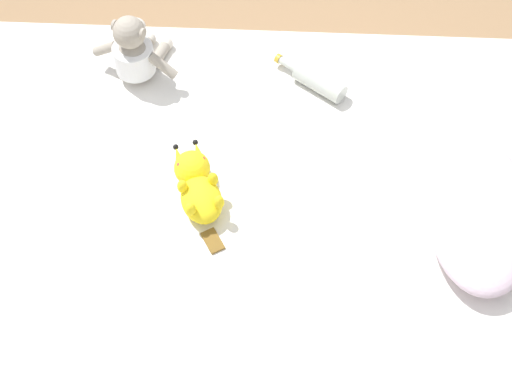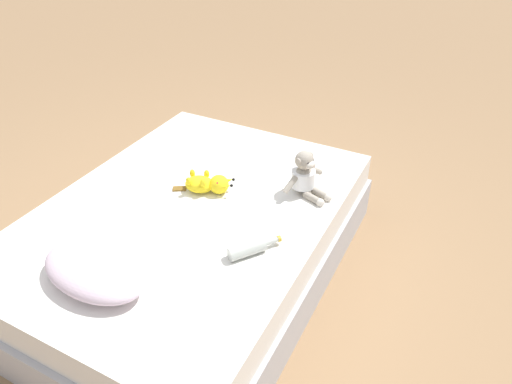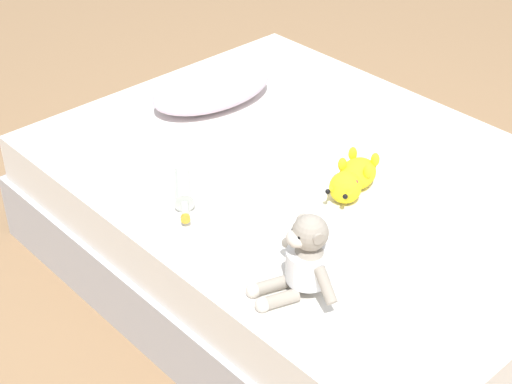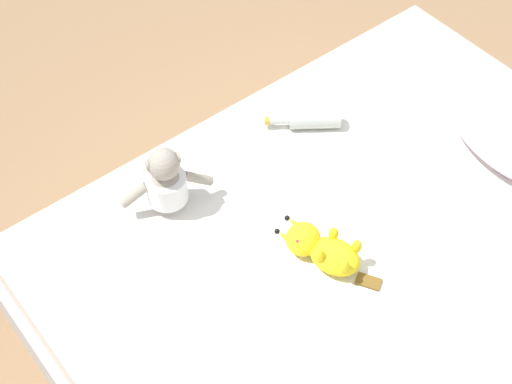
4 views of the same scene
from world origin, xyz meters
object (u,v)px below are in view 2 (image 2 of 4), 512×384
(pillow, at_px, (94,271))
(glass_bottle, at_px, (249,249))
(plush_monkey, at_px, (305,176))
(bed, at_px, (192,240))
(plush_yellow_creature, at_px, (208,184))

(pillow, height_order, glass_bottle, pillow)
(plush_monkey, xyz_separation_m, glass_bottle, (0.03, 0.55, -0.07))
(bed, bearing_deg, plush_monkey, -139.83)
(bed, relative_size, pillow, 3.66)
(plush_yellow_creature, xyz_separation_m, glass_bottle, (-0.41, 0.33, -0.02))
(plush_monkey, xyz_separation_m, plush_yellow_creature, (0.44, 0.23, -0.05))
(pillow, bearing_deg, bed, -94.41)
(bed, distance_m, glass_bottle, 0.52)
(bed, bearing_deg, glass_bottle, 158.74)
(glass_bottle, bearing_deg, pillow, 42.08)
(bed, distance_m, plush_monkey, 0.67)
(glass_bottle, bearing_deg, plush_yellow_creature, -38.33)
(pillow, height_order, plush_monkey, plush_monkey)
(plush_monkey, height_order, glass_bottle, plush_monkey)
(glass_bottle, bearing_deg, plush_monkey, -93.14)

